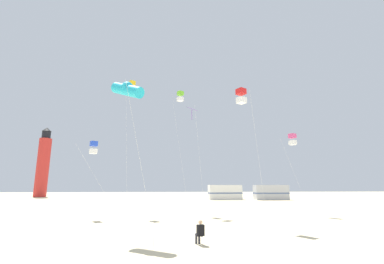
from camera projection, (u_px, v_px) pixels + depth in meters
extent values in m
cube|color=black|center=(201.00, 230.00, 12.70)|extent=(0.39, 0.31, 0.52)
sphere|color=#D8A87F|center=(200.00, 222.00, 12.77)|extent=(0.20, 0.20, 0.20)
cylinder|color=#2D2D38|center=(201.00, 235.00, 12.84)|extent=(0.23, 0.38, 0.13)
cylinder|color=#2D2D38|center=(199.00, 239.00, 12.94)|extent=(0.11, 0.11, 0.42)
cylinder|color=#2D2D38|center=(198.00, 235.00, 12.78)|extent=(0.23, 0.38, 0.13)
cylinder|color=#2D2D38|center=(196.00, 239.00, 12.88)|extent=(0.11, 0.11, 0.42)
cylinder|color=silver|center=(295.00, 176.00, 25.12)|extent=(2.05, 1.02, 7.42)
cube|color=#E54C8C|center=(292.00, 136.00, 26.95)|extent=(0.82, 0.82, 0.44)
cube|color=white|center=(293.00, 143.00, 26.82)|extent=(0.82, 0.82, 0.44)
cylinder|color=silver|center=(126.00, 147.00, 26.88)|extent=(0.82, 0.41, 13.37)
cube|color=yellow|center=(132.00, 83.00, 28.68)|extent=(0.82, 0.82, 0.44)
cube|color=white|center=(132.00, 89.00, 28.54)|extent=(0.82, 0.82, 0.44)
cylinder|color=silver|center=(258.00, 157.00, 18.57)|extent=(1.40, 1.79, 9.52)
cube|color=red|center=(241.00, 92.00, 20.19)|extent=(0.82, 0.82, 0.44)
cube|color=white|center=(241.00, 100.00, 20.05)|extent=(0.82, 0.82, 0.44)
cylinder|color=silver|center=(140.00, 158.00, 14.70)|extent=(1.65, 2.05, 8.60)
cylinder|color=#1EB2D1|center=(127.00, 90.00, 16.27)|extent=(2.39, 2.10, 1.48)
sphere|color=#1EB2D1|center=(127.00, 88.00, 16.30)|extent=(0.76, 0.76, 0.76)
cylinder|color=silver|center=(98.00, 182.00, 21.89)|extent=(3.46, 2.15, 6.21)
cube|color=blue|center=(94.00, 144.00, 24.19)|extent=(0.82, 0.82, 0.44)
cube|color=white|center=(93.00, 151.00, 24.05)|extent=(0.82, 0.82, 0.44)
cylinder|color=silver|center=(200.00, 159.00, 25.75)|extent=(1.11, 1.49, 10.59)
cube|color=purple|center=(192.00, 109.00, 27.28)|extent=(1.22, 1.22, 0.40)
cylinder|color=purple|center=(192.00, 115.00, 27.15)|extent=(0.04, 0.04, 1.10)
cylinder|color=silver|center=(180.00, 151.00, 28.05)|extent=(1.90, 0.05, 12.85)
cube|color=#72D12D|center=(180.00, 93.00, 30.31)|extent=(0.82, 0.82, 0.44)
cube|color=white|center=(180.00, 99.00, 30.17)|extent=(0.82, 0.82, 0.44)
cylinder|color=red|center=(43.00, 167.00, 63.31)|extent=(2.80, 2.80, 14.00)
cylinder|color=black|center=(46.00, 135.00, 64.87)|extent=(2.00, 2.00, 1.80)
cone|color=black|center=(47.00, 129.00, 65.14)|extent=(2.20, 2.20, 1.00)
cube|color=white|center=(225.00, 192.00, 51.46)|extent=(6.50, 2.60, 2.80)
cube|color=#4C608C|center=(225.00, 193.00, 51.43)|extent=(6.54, 2.64, 0.24)
cube|color=#B7BABF|center=(271.00, 192.00, 50.76)|extent=(6.42, 2.35, 2.80)
cube|color=#4C608C|center=(271.00, 193.00, 50.74)|extent=(6.46, 2.39, 0.24)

